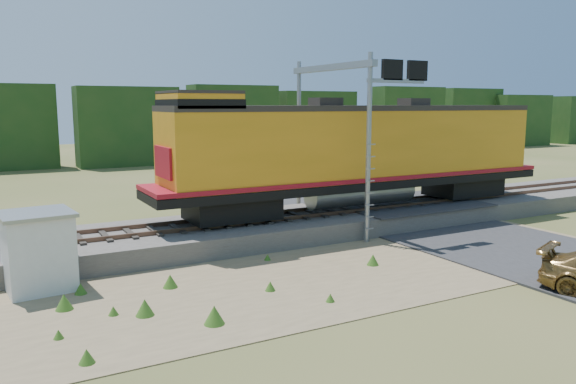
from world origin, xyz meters
TOP-DOWN VIEW (x-y plane):
  - ground at (0.00, 0.00)m, footprint 140.00×140.00m
  - ballast at (0.00, 6.00)m, footprint 70.00×5.00m
  - rails at (0.00, 6.00)m, footprint 70.00×1.54m
  - dirt_shoulder at (-2.00, 0.50)m, footprint 26.00×8.00m
  - road at (7.00, 0.74)m, footprint 7.00×66.00m
  - tree_line_north at (0.00, 38.00)m, footprint 130.00×3.00m
  - weed_clumps at (-3.50, 0.10)m, footprint 15.00×6.20m
  - locomotive at (4.05, 6.00)m, footprint 19.92×3.04m
  - shed at (-9.66, 3.16)m, footprint 2.22×2.22m
  - signal_gantry at (3.02, 5.32)m, footprint 3.02×6.20m

SIDE VIEW (x-z plane):
  - ground at x=0.00m, z-range 0.00..0.00m
  - weed_clumps at x=-3.50m, z-range -0.28..0.28m
  - dirt_shoulder at x=-2.00m, z-range 0.00..0.03m
  - road at x=7.00m, z-range -0.34..0.52m
  - ballast at x=0.00m, z-range 0.00..0.80m
  - rails at x=0.00m, z-range 0.80..0.96m
  - shed at x=-9.66m, z-range 0.02..2.43m
  - tree_line_north at x=0.00m, z-range -0.18..6.32m
  - locomotive at x=4.05m, z-range 0.93..6.07m
  - signal_gantry at x=3.02m, z-range 1.87..9.47m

